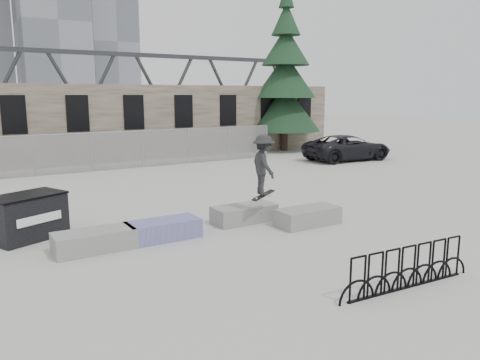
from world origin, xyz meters
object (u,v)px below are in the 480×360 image
planter_far_left (94,240)px  skateboarder (264,165)px  bike_rack (408,268)px  planter_offset (308,216)px  dumpster (28,217)px  planter_center_left (163,229)px  suv (348,147)px  spruce_tree (285,82)px  planter_center_right (244,213)px

planter_far_left → skateboarder: size_ratio=1.03×
bike_rack → planter_offset: bearing=74.4°
planter_far_left → bike_rack: size_ratio=0.56×
dumpster → skateboarder: size_ratio=1.14×
planter_center_left → planter_offset: same height
planter_center_left → bike_rack: (2.99, -5.77, 0.15)m
bike_rack → suv: size_ratio=0.65×
spruce_tree → skateboarder: bearing=-128.8°
dumpster → spruce_tree: spruce_tree is taller
suv → skateboarder: 15.70m
planter_far_left → suv: bearing=26.9°
planter_center_left → skateboarder: (3.03, -0.45, 1.61)m
suv → bike_rack: bearing=143.5°
planter_far_left → bike_rack: 7.55m
planter_far_left → spruce_tree: size_ratio=0.17×
dumpster → planter_center_left: bearing=-55.9°
planter_center_right → skateboarder: 1.79m
planter_center_right → suv: bearing=33.8°
dumpster → spruce_tree: bearing=10.9°
dumpster → skateboarder: bearing=-45.4°
planter_far_left → planter_offset: 6.29m
bike_rack → dumpster: bearing=128.5°
suv → skateboarder: (-12.59, -9.31, 1.13)m
suv → dumpster: bearing=114.4°
planter_center_left → planter_center_right: bearing=6.1°
planter_center_left → dumpster: 3.74m
planter_center_right → suv: (12.79, 8.56, 0.48)m
planter_far_left → suv: suv is taller
planter_center_right → planter_offset: size_ratio=1.00×
bike_rack → suv: 19.33m
suv → planter_offset: bearing=135.4°
bike_rack → spruce_tree: (12.35, 20.63, 4.33)m
spruce_tree → planter_center_right: bearing=-130.7°
bike_rack → skateboarder: 5.51m
suv → planter_center_left: bearing=123.9°
bike_rack → suv: (12.63, 14.63, 0.33)m
planter_center_left → planter_center_right: 2.85m
skateboarder → planter_center_left: bearing=92.3°
planter_far_left → planter_offset: bearing=-9.1°
planter_far_left → bike_rack: (4.88, -5.76, 0.15)m
planter_far_left → planter_center_left: size_ratio=1.00×
planter_far_left → planter_center_right: (4.72, 0.31, 0.00)m
suv → spruce_tree: bearing=7.0°
planter_far_left → dumpster: dumpster is taller
planter_offset → spruce_tree: spruce_tree is taller
planter_center_left → dumpster: dumpster is taller
dumpster → suv: 20.01m
planter_center_right → bike_rack: 6.08m
dumpster → spruce_tree: size_ratio=0.19×
planter_offset → suv: suv is taller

